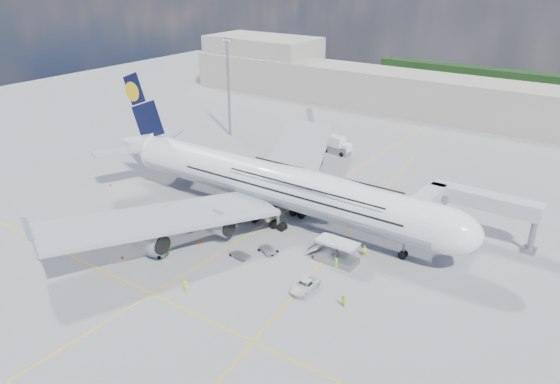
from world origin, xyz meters
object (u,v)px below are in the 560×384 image
Objects in this scene: dolly_nose_near at (240,255)px; airliner at (276,184)px; crew_loader at (343,301)px; cone_wing_left_outer at (266,165)px; crew_wing at (168,249)px; cone_nose at (446,252)px; catering_truck_outer at (337,146)px; cone_wing_right_inner at (200,241)px; dolly_row_b at (162,225)px; dolly_row_c at (183,223)px; dolly_row_a at (97,235)px; crew_nose at (365,251)px; dolly_back at (137,237)px; cone_wing_left_inner at (278,186)px; cone_wing_right_outer at (122,257)px; crew_tug at (185,287)px; catering_truck_inner at (310,182)px; light_mast at (228,86)px; cargo_loader at (336,255)px; dolly_nose_far at (268,250)px; jet_bridge at (461,203)px; cone_tail at (110,184)px; crew_van at (336,263)px.

airliner is at bearing 110.81° from dolly_nose_near.
crew_loader is 56.57m from cone_wing_left_outer.
crew_wing reaches higher than cone_nose.
cone_wing_right_inner is at bearing -79.81° from catering_truck_outer.
dolly_row_c is (2.40, 2.84, 0.00)m from dolly_row_b.
crew_nose is at bearing 36.25° from dolly_row_a.
cone_wing_left_inner is at bearing 86.36° from dolly_back.
cone_wing_right_outer is (-31.16, -22.78, -0.67)m from crew_nose.
cone_wing_right_inner reaches higher than dolly_back.
crew_tug is at bearing -129.16° from crew_loader.
catering_truck_inner is at bearing 72.98° from dolly_row_b.
cargo_loader is at bearing -36.54° from light_mast.
catering_truck_inner is (-5.34, 29.51, 1.46)m from dolly_nose_near.
dolly_row_c reaches higher than dolly_row_a.
cone_wing_right_inner reaches higher than dolly_nose_near.
crew_tug is at bearing -163.82° from crew_nose.
dolly_nose_far is at bearing -52.88° from cone_wing_left_outer.
cargo_loader is 12.19m from crew_loader.
dolly_back is 0.49× the size of catering_truck_outer.
cargo_loader reaches higher than cone_wing_right_outer.
crew_wing is (8.03, -0.46, 0.46)m from dolly_back.
catering_truck_inner is at bearing -27.77° from light_mast.
cone_wing_right_inner is (-5.20, -14.73, -6.56)m from airliner.
crew_tug reaches higher than dolly_row_a.
airliner is 31.08m from cone_nose.
airliner is 21.98× the size of dolly_back.
cone_nose is (29.90, 5.35, -6.58)m from airliner.
crew_loader reaches higher than crew_wing.
cone_wing_right_inner is at bearing -143.54° from jet_bridge.
dolly_nose_far is at bearing -4.80° from cone_tail.
cone_wing_right_outer is (-15.07, 1.17, -0.68)m from crew_tug.
airliner is 25.67m from dolly_back.
crew_wing is 1.05× the size of crew_van.
cargo_loader is 0.33× the size of light_mast.
dolly_row_b is at bearing 160.26° from crew_nose.
crew_wing is at bearing -86.74° from cone_wing_left_inner.
catering_truck_outer is at bearing 119.60° from cargo_loader.
dolly_back is (25.48, -54.97, -12.82)m from light_mast.
dolly_row_b is at bearing 57.37° from dolly_row_a.
cone_nose is at bearing 10.44° from cone_tail.
crew_wing is 27.00m from crew_van.
dolly_nose_far is at bearing 83.24° from crew_van.
catering_truck_inner reaches higher than crew_nose.
light_mast is at bearing 121.93° from dolly_back.
cargo_loader is 2.37× the size of dolly_back.
catering_truck_inner is 3.66× the size of crew_tug.
dolly_back is at bearing -151.35° from cone_wing_right_inner.
dolly_row_c is at bearing -124.29° from catering_truck_inner.
airliner is 53.72m from light_mast.
crew_nose is 14.71m from crew_loader.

